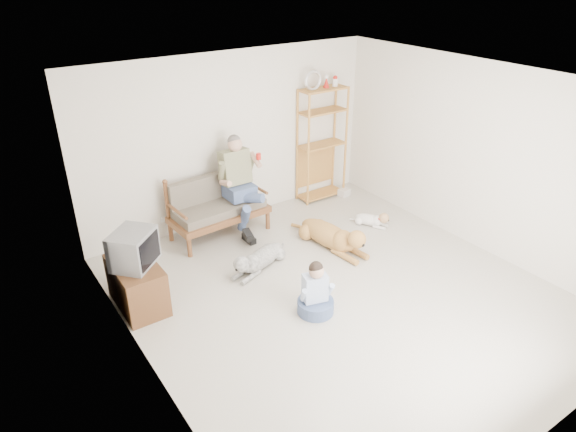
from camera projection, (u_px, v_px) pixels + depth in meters
floor at (340, 294)px, 6.66m from camera, size 5.50×5.50×0.00m
ceiling at (352, 85)px, 5.43m from camera, size 5.50×5.50×0.00m
wall_back at (232, 139)px, 8.06m from camera, size 5.00×0.00×5.00m
wall_front at (572, 324)px, 4.03m from camera, size 5.00×0.00×5.00m
wall_left at (140, 265)px, 4.78m from camera, size 0.00×5.50×5.50m
wall_right at (480, 158)px, 7.31m from camera, size 0.00×5.50×5.50m
loveseat at (217, 205)px, 7.92m from camera, size 1.54×0.79×0.95m
man at (242, 192)px, 7.82m from camera, size 0.59×0.84×1.36m
etagere at (322, 143)px, 8.90m from camera, size 0.88×0.38×2.29m
book_stack at (344, 192)px, 9.36m from camera, size 0.23×0.19×0.13m
tv_stand at (136, 285)px, 6.32m from camera, size 0.50×0.90×0.60m
crt_tv at (134, 249)px, 6.09m from camera, size 0.68×0.67×0.44m
wall_outlet at (165, 219)px, 7.90m from camera, size 0.12×0.02×0.08m
golden_retriever at (333, 236)px, 7.64m from camera, size 0.49×1.53×0.47m
shaggy_dog at (258, 259)px, 7.14m from camera, size 1.16×0.57×0.36m
terrier at (373, 220)px, 8.30m from camera, size 0.40×0.64×0.26m
child at (315, 294)px, 6.22m from camera, size 0.45×0.45×0.71m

